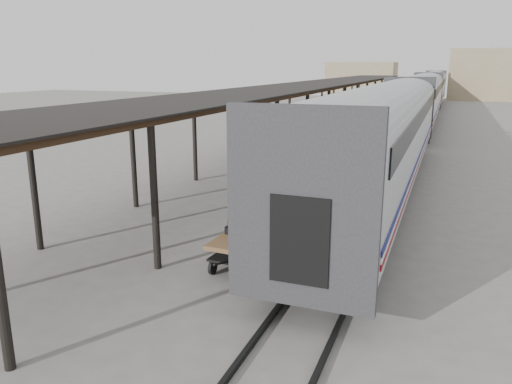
{
  "coord_description": "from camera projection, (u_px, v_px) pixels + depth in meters",
  "views": [
    {
      "loc": [
        5.71,
        -12.86,
        5.35
      ],
      "look_at": [
        0.52,
        0.6,
        1.7
      ],
      "focal_mm": 35.0,
      "sensor_mm": 36.0,
      "label": 1
    }
  ],
  "objects": [
    {
      "name": "rails",
      "position": [
        418.0,
        127.0,
        44.56
      ],
      "size": [
        1.54,
        150.0,
        0.12
      ],
      "color": "black",
      "rests_on": "ground"
    },
    {
      "name": "baggage_cart",
      "position": [
        245.0,
        242.0,
        13.69
      ],
      "size": [
        1.37,
        2.46,
        0.86
      ],
      "rotation": [
        0.0,
        0.0,
        -0.05
      ],
      "color": "brown",
      "rests_on": "ground"
    },
    {
      "name": "building_left",
      "position": [
        362.0,
        79.0,
        91.86
      ],
      "size": [
        12.0,
        8.0,
        6.0
      ],
      "primitive_type": "cube",
      "color": "tan",
      "rests_on": "ground"
    },
    {
      "name": "luggage_tug",
      "position": [
        313.0,
        149.0,
        28.97
      ],
      "size": [
        1.34,
        1.84,
        1.48
      ],
      "rotation": [
        0.0,
        0.0,
        -0.2
      ],
      "color": "maroon",
      "rests_on": "ground"
    },
    {
      "name": "ground",
      "position": [
        233.0,
        250.0,
        14.94
      ],
      "size": [
        160.0,
        160.0,
        0.0
      ],
      "primitive_type": "plane",
      "color": "slate",
      "rests_on": "ground"
    },
    {
      "name": "pedestrian",
      "position": [
        314.0,
        143.0,
        29.66
      ],
      "size": [
        1.13,
        0.59,
        1.83
      ],
      "primitive_type": "imported",
      "rotation": [
        0.0,
        0.0,
        3.28
      ],
      "color": "black",
      "rests_on": "ground"
    },
    {
      "name": "train",
      "position": [
        420.0,
        97.0,
        43.73
      ],
      "size": [
        3.45,
        76.01,
        4.01
      ],
      "color": "silver",
      "rests_on": "ground"
    },
    {
      "name": "canopy",
      "position": [
        320.0,
        85.0,
        36.85
      ],
      "size": [
        4.9,
        64.3,
        4.15
      ],
      "color": "#422B19",
      "rests_on": "ground"
    },
    {
      "name": "porter",
      "position": [
        244.0,
        208.0,
        12.73
      ],
      "size": [
        0.55,
        0.75,
        1.92
      ],
      "primitive_type": "imported",
      "rotation": [
        0.0,
        0.0,
        1.44
      ],
      "color": "navy",
      "rests_on": "baggage_cart"
    },
    {
      "name": "suitcase_stack",
      "position": [
        248.0,
        225.0,
        13.92
      ],
      "size": [
        1.19,
        1.06,
        0.57
      ],
      "rotation": [
        0.0,
        0.0,
        -0.05
      ],
      "color": "#3C3C3E",
      "rests_on": "baggage_cart"
    },
    {
      "name": "building_far",
      "position": [
        509.0,
        75.0,
        79.63
      ],
      "size": [
        18.0,
        10.0,
        8.0
      ],
      "primitive_type": "cube",
      "color": "tan",
      "rests_on": "ground"
    }
  ]
}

